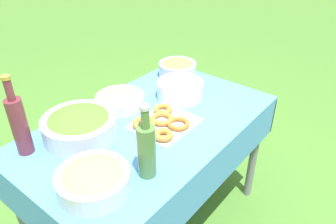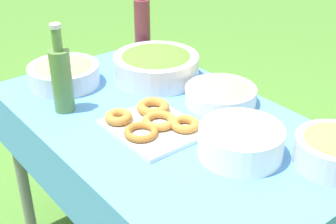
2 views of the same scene
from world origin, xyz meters
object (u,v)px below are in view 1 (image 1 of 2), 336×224
object	(u,v)px
olive_oil_bottle	(147,149)
olive_bowl	(178,68)
plate_stack	(180,89)
wine_bottle	(19,124)
bread_bowl	(93,179)
salad_bowl	(80,125)
donut_platter	(162,123)
pasta_bowl	(120,99)

from	to	relation	value
olive_oil_bottle	olive_bowl	distance (m)	0.95
plate_stack	wine_bottle	bearing A→B (deg)	164.32
plate_stack	wine_bottle	xyz separation A→B (m)	(-0.84, 0.24, 0.10)
plate_stack	wine_bottle	world-z (taller)	wine_bottle
bread_bowl	olive_bowl	xyz separation A→B (m)	(1.01, 0.37, 0.00)
plate_stack	olive_bowl	distance (m)	0.28
salad_bowl	donut_platter	world-z (taller)	salad_bowl
salad_bowl	wine_bottle	bearing A→B (deg)	156.82
olive_bowl	bread_bowl	bearing A→B (deg)	-160.08
wine_bottle	donut_platter	bearing A→B (deg)	-33.06
plate_stack	olive_oil_bottle	size ratio (longest dim) A/B	0.81
pasta_bowl	donut_platter	bearing A→B (deg)	-91.93
pasta_bowl	olive_oil_bottle	bearing A→B (deg)	-123.12
salad_bowl	plate_stack	xyz separation A→B (m)	(0.61, -0.14, -0.02)
pasta_bowl	wine_bottle	bearing A→B (deg)	176.02
wine_bottle	bread_bowl	size ratio (longest dim) A/B	1.32
donut_platter	plate_stack	distance (m)	0.32
wine_bottle	olive_oil_bottle	bearing A→B (deg)	-66.00
olive_oil_bottle	bread_bowl	distance (m)	0.23
salad_bowl	olive_bowl	xyz separation A→B (m)	(0.82, 0.04, -0.01)
donut_platter	olive_bowl	bearing A→B (deg)	30.07
donut_platter	plate_stack	xyz separation A→B (m)	(0.30, 0.12, 0.03)
bread_bowl	olive_bowl	bearing A→B (deg)	19.92
pasta_bowl	wine_bottle	world-z (taller)	wine_bottle
salad_bowl	bread_bowl	distance (m)	0.38
wine_bottle	bread_bowl	bearing A→B (deg)	-84.95
donut_platter	plate_stack	world-z (taller)	plate_stack
donut_platter	salad_bowl	bearing A→B (deg)	140.78
pasta_bowl	olive_oil_bottle	world-z (taller)	olive_oil_bottle
donut_platter	wine_bottle	distance (m)	0.66
bread_bowl	donut_platter	bearing A→B (deg)	8.03
pasta_bowl	donut_platter	world-z (taller)	pasta_bowl
olive_oil_bottle	bread_bowl	world-z (taller)	olive_oil_bottle
wine_bottle	salad_bowl	bearing A→B (deg)	-23.18
olive_oil_bottle	wine_bottle	world-z (taller)	wine_bottle
salad_bowl	wine_bottle	distance (m)	0.26
donut_platter	olive_oil_bottle	distance (m)	0.37
pasta_bowl	bread_bowl	size ratio (longest dim) A/B	0.94
salad_bowl	pasta_bowl	distance (m)	0.33
olive_oil_bottle	donut_platter	bearing A→B (deg)	29.43
donut_platter	olive_oil_bottle	world-z (taller)	olive_oil_bottle
pasta_bowl	olive_oil_bottle	xyz separation A→B (m)	(-0.32, -0.49, 0.09)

